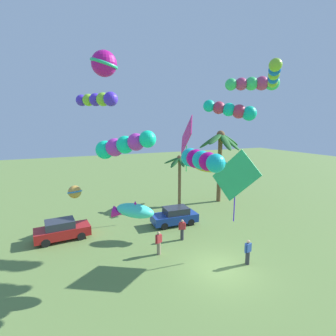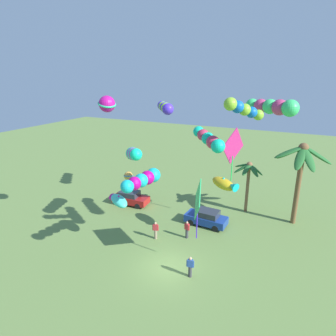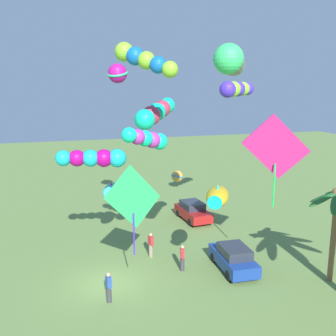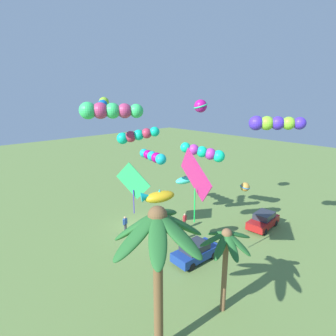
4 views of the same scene
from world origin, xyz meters
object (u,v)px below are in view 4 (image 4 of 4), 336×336
(kite_tube_5, at_px, (204,152))
(kite_fish_11, at_px, (186,180))
(kite_tube_3, at_px, (102,107))
(palm_tree_1, at_px, (226,248))
(kite_tube_10, at_px, (153,156))
(kite_tube_4, at_px, (137,135))
(kite_tube_1, at_px, (109,111))
(kite_tube_9, at_px, (275,123))
(parked_car_1, at_px, (196,251))
(kite_ball_2, at_px, (245,187))
(palm_tree_0, at_px, (157,240))
(kite_diamond_6, at_px, (195,176))
(kite_fish_8, at_px, (158,197))
(spectator_2, at_px, (176,234))
(spectator_1, at_px, (185,221))
(kite_ball_7, at_px, (201,106))
(kite_diamond_0, at_px, (133,182))
(spectator_0, at_px, (125,224))
(parked_car_0, at_px, (263,220))

(kite_tube_5, bearing_deg, kite_fish_11, -92.83)
(kite_tube_3, height_order, kite_fish_11, kite_tube_3)
(palm_tree_1, xyz_separation_m, kite_tube_10, (-4.97, -12.31, 2.57))
(kite_tube_3, xyz_separation_m, kite_tube_4, (-2.34, 1.09, -2.27))
(kite_tube_1, bearing_deg, kite_tube_9, 152.18)
(parked_car_1, height_order, kite_ball_2, kite_ball_2)
(palm_tree_0, bearing_deg, kite_diamond_6, -153.98)
(kite_tube_5, xyz_separation_m, kite_diamond_6, (7.11, 5.20, 0.19))
(palm_tree_1, bearing_deg, kite_fish_8, -95.75)
(spectator_2, bearing_deg, spectator_1, -151.68)
(kite_fish_11, bearing_deg, kite_ball_7, 145.71)
(kite_ball_2, relative_size, kite_tube_5, 0.36)
(parked_car_1, height_order, kite_fish_11, kite_fish_11)
(palm_tree_1, xyz_separation_m, kite_tube_5, (-8.07, -8.51, 3.12))
(kite_diamond_6, distance_m, kite_tube_10, 9.89)
(kite_tube_3, bearing_deg, kite_tube_10, -166.82)
(kite_diamond_0, bearing_deg, kite_tube_3, -0.47)
(palm_tree_1, bearing_deg, spectator_1, -123.73)
(kite_ball_7, relative_size, kite_fish_8, 0.71)
(palm_tree_0, distance_m, kite_tube_4, 11.38)
(kite_ball_7, relative_size, kite_tube_10, 0.49)
(kite_tube_1, relative_size, kite_ball_7, 1.89)
(palm_tree_1, distance_m, spectator_0, 12.75)
(spectator_2, bearing_deg, palm_tree_1, 65.10)
(kite_tube_1, xyz_separation_m, kite_tube_5, (-10.53, -0.81, -4.30))
(palm_tree_1, height_order, kite_ball_2, palm_tree_1)
(spectator_0, distance_m, spectator_1, 5.67)
(kite_tube_5, relative_size, kite_tube_10, 0.91)
(parked_car_1, bearing_deg, kite_diamond_0, -78.36)
(parked_car_0, bearing_deg, kite_fish_8, -14.61)
(spectator_0, xyz_separation_m, kite_tube_5, (-6.72, 3.70, 6.50))
(kite_ball_2, bearing_deg, kite_tube_5, -48.27)
(palm_tree_0, distance_m, kite_ball_7, 17.72)
(kite_diamond_0, bearing_deg, kite_tube_1, 38.92)
(kite_ball_7, bearing_deg, parked_car_0, 111.32)
(kite_tube_3, relative_size, kite_tube_4, 0.78)
(palm_tree_0, bearing_deg, spectator_1, -141.88)
(kite_ball_2, xyz_separation_m, kite_diamond_6, (9.78, 2.21, 3.51))
(palm_tree_0, bearing_deg, kite_tube_5, -148.02)
(kite_fish_8, relative_size, kite_tube_10, 0.69)
(spectator_2, bearing_deg, spectator_0, -65.05)
(kite_tube_3, distance_m, kite_fish_11, 12.14)
(kite_tube_1, bearing_deg, kite_tube_4, -150.07)
(spectator_1, distance_m, kite_ball_7, 11.29)
(palm_tree_0, relative_size, parked_car_1, 1.98)
(kite_tube_1, relative_size, kite_tube_5, 1.03)
(spectator_2, bearing_deg, kite_fish_8, 16.60)
(kite_ball_7, bearing_deg, parked_car_1, 40.15)
(parked_car_1, relative_size, kite_tube_5, 1.12)
(spectator_1, relative_size, kite_diamond_6, 0.31)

